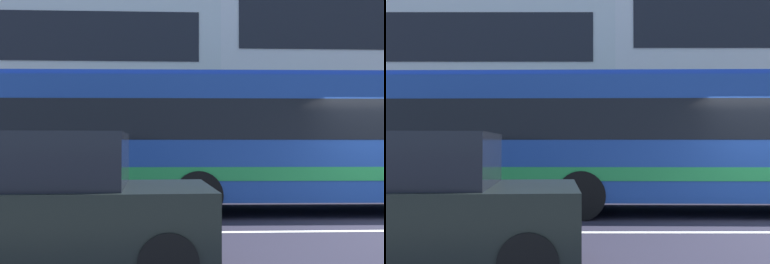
{
  "view_description": "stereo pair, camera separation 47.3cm",
  "coord_description": "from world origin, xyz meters",
  "views": [
    {
      "loc": [
        -4.34,
        -7.87,
        1.54
      ],
      "look_at": [
        -3.88,
        2.74,
        1.83
      ],
      "focal_mm": 42.13,
      "sensor_mm": 36.0,
      "label": 1
    },
    {
      "loc": [
        -3.87,
        -7.88,
        1.54
      ],
      "look_at": [
        -3.88,
        2.74,
        1.83
      ],
      "focal_mm": 42.13,
      "sensor_mm": 36.0,
      "label": 2
    }
  ],
  "objects": [
    {
      "name": "hedge_row_far",
      "position": [
        -0.71,
        6.16,
        0.46
      ],
      "size": [
        18.4,
        1.1,
        0.92
      ],
      "primitive_type": "cube",
      "color": "#234527",
      "rests_on": "ground_plane"
    },
    {
      "name": "apartment_block_left",
      "position": [
        -14.05,
        15.94,
        5.23
      ],
      "size": [
        23.53,
        9.97,
        10.45
      ],
      "color": "silver",
      "rests_on": "ground_plane"
    },
    {
      "name": "transit_bus",
      "position": [
        -3.02,
        2.41,
        1.71
      ],
      "size": [
        12.28,
        2.77,
        3.09
      ],
      "color": "#1E4293",
      "rests_on": "ground_plane"
    },
    {
      "name": "sedan_oncoming",
      "position": [
        -6.18,
        -2.41,
        0.8
      ],
      "size": [
        4.78,
        2.16,
        1.68
      ],
      "color": "black",
      "rests_on": "ground_plane"
    }
  ]
}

